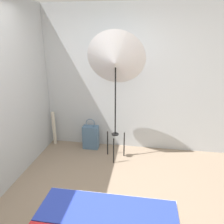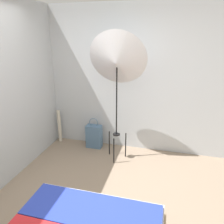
# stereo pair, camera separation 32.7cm
# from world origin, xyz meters

# --- Properties ---
(wall_back) EXTENTS (8.00, 0.05, 2.60)m
(wall_back) POSITION_xyz_m (0.00, 2.04, 1.30)
(wall_back) COLOR #B7BCC1
(wall_back) RESTS_ON ground_plane
(wall_side_left) EXTENTS (0.05, 8.00, 2.60)m
(wall_side_left) POSITION_xyz_m (-1.36, 1.00, 1.30)
(wall_side_left) COLOR #B7BCC1
(wall_side_left) RESTS_ON ground_plane
(photo_umbrella) EXTENTS (0.93, 0.53, 2.16)m
(photo_umbrella) POSITION_xyz_m (0.04, 1.54, 1.69)
(photo_umbrella) COLOR black
(photo_umbrella) RESTS_ON ground_plane
(tote_bag) EXTENTS (0.29, 0.17, 0.60)m
(tote_bag) POSITION_xyz_m (-0.47, 1.83, 0.23)
(tote_bag) COLOR slate
(tote_bag) RESTS_ON ground_plane
(paper_roll) EXTENTS (0.07, 0.07, 0.67)m
(paper_roll) POSITION_xyz_m (-1.23, 1.89, 0.34)
(paper_roll) COLOR beige
(paper_roll) RESTS_ON ground_plane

